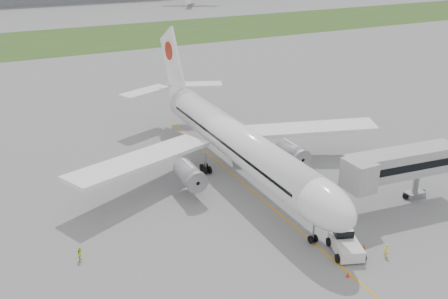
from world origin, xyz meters
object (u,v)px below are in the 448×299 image
pushback_tug (345,242)px  ground_crew_near (386,250)px  jet_bridge (396,165)px  airliner (232,137)px

pushback_tug → ground_crew_near: 4.33m
jet_bridge → ground_crew_near: 12.85m
airliner → ground_crew_near: airliner is taller
airliner → jet_bridge: bearing=-51.0°
airliner → ground_crew_near: size_ratio=35.32×
pushback_tug → airliner: bearing=115.1°
jet_bridge → ground_crew_near: (-8.57, -8.25, -4.85)m
jet_bridge → airliner: bearing=134.8°
airliner → ground_crew_near: 26.58m
pushback_tug → jet_bridge: (11.87, 5.47, 4.50)m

